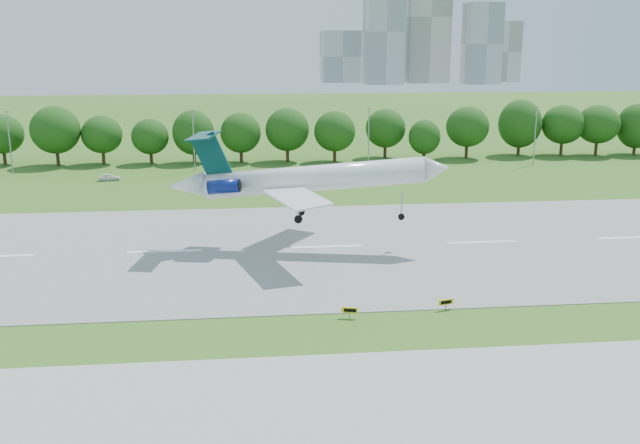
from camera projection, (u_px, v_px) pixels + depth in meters
The scene contains 10 objects.
ground at pixel (358, 323), 65.01m from camera, with size 600.00×600.00×0.00m, color #2C5817.
runway at pixel (327, 247), 89.11m from camera, with size 400.00×45.00×0.08m, color gray.
taxiway at pixel (399, 425), 47.64m from camera, with size 400.00×23.00×0.08m, color #ADADA8.
tree_line at pixel (291, 132), 152.20m from camera, with size 288.40×8.40×10.40m.
light_poles at pixel (282, 138), 142.27m from camera, with size 175.90×0.25×12.19m.
skyline at pixel (420, 33), 444.28m from camera, with size 127.00×52.00×80.00m.
airliner at pixel (300, 178), 86.89m from camera, with size 34.31×24.62×10.83m.
taxi_sign_left at pixel (350, 310), 66.04m from camera, with size 1.51×0.54×1.06m.
taxi_sign_centre at pixel (446, 302), 68.09m from camera, with size 1.51×0.55×1.06m.
service_vehicle_b at pixel (109, 177), 131.90m from camera, with size 1.54×3.83×1.30m, color white.
Camera 1 is at (-9.74, -60.07, 24.91)m, focal length 40.00 mm.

